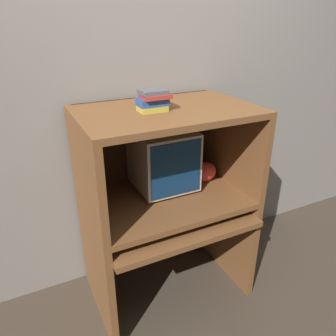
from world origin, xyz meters
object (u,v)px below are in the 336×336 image
at_px(crt_monitor, 163,159).
at_px(keyboard, 179,222).
at_px(mouse, 220,210).
at_px(snack_bag, 205,172).
at_px(book_stack, 153,100).

bearing_deg(crt_monitor, keyboard, -97.67).
bearing_deg(mouse, snack_bag, 80.91).
relative_size(mouse, book_stack, 0.45).
xyz_separation_m(crt_monitor, book_stack, (-0.12, -0.13, 0.42)).
xyz_separation_m(crt_monitor, keyboard, (-0.04, -0.29, -0.29)).
xyz_separation_m(mouse, snack_bag, (0.04, 0.26, 0.15)).
bearing_deg(crt_monitor, mouse, -49.97).
height_order(crt_monitor, mouse, crt_monitor).
bearing_deg(book_stack, keyboard, -63.84).
height_order(crt_monitor, book_stack, book_stack).
relative_size(crt_monitor, book_stack, 2.35).
relative_size(crt_monitor, snack_bag, 2.38).
height_order(keyboard, book_stack, book_stack).
distance_m(crt_monitor, snack_bag, 0.32).
bearing_deg(keyboard, mouse, -1.29).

